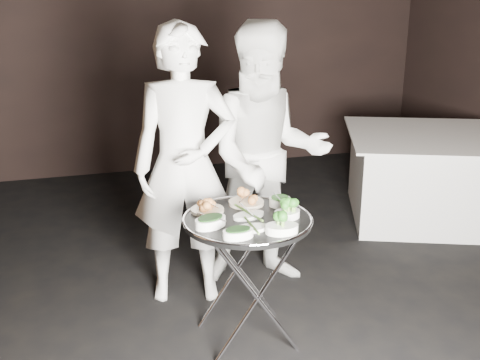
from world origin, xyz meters
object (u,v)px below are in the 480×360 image
object	(u,v)px
tray_stand	(247,274)
waiter_left	(185,166)
serving_tray	(247,220)
waiter_right	(267,157)
dining_table	(423,176)

from	to	relation	value
tray_stand	waiter_left	distance (m)	0.83
tray_stand	serving_tray	distance (m)	0.34
waiter_right	waiter_left	bearing A→B (deg)	-164.74
waiter_left	dining_table	distance (m)	2.49
waiter_left	waiter_right	distance (m)	0.58
waiter_left	tray_stand	bearing A→B (deg)	-60.39
waiter_left	dining_table	xyz separation A→B (m)	(2.30, 0.80, -0.52)
tray_stand	dining_table	bearing A→B (deg)	34.67
tray_stand	dining_table	size ratio (longest dim) A/B	0.56
waiter_right	dining_table	xyz separation A→B (m)	(1.73, 0.73, -0.52)
tray_stand	dining_table	xyz separation A→B (m)	(2.08, 1.44, -0.04)
serving_tray	waiter_right	xyz separation A→B (m)	(0.35, 0.70, 0.14)
serving_tray	waiter_left	xyz separation A→B (m)	(-0.23, 0.64, 0.15)
tray_stand	serving_tray	bearing A→B (deg)	0.00
tray_stand	dining_table	distance (m)	2.52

